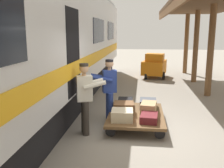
{
  "coord_description": "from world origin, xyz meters",
  "views": [
    {
      "loc": [
        0.23,
        5.88,
        2.43
      ],
      "look_at": [
        0.95,
        -0.31,
        1.15
      ],
      "focal_mm": 41.36,
      "sensor_mm": 36.0,
      "label": 1
    }
  ],
  "objects": [
    {
      "name": "baggage_tug",
      "position": [
        -0.43,
        -7.86,
        0.63
      ],
      "size": [
        1.43,
        1.89,
        1.3
      ],
      "color": "orange",
      "rests_on": "ground_plane"
    },
    {
      "name": "suitcase_maroon_trunk",
      "position": [
        0.03,
        -0.04,
        0.4
      ],
      "size": [
        0.45,
        0.6,
        0.18
      ],
      "primitive_type": "cube",
      "rotation": [
        0.0,
        0.0,
        -0.1
      ],
      "color": "maroon",
      "rests_on": "luggage_cart"
    },
    {
      "name": "suitcase_cream_canvas",
      "position": [
        0.67,
        -0.04,
        0.45
      ],
      "size": [
        0.54,
        0.52,
        0.26
      ],
      "primitive_type": "cube",
      "rotation": [
        0.0,
        0.0,
        0.05
      ],
      "color": "beige",
      "rests_on": "luggage_cart"
    },
    {
      "name": "porter_in_overalls",
      "position": [
        1.1,
        -0.81,
        0.93
      ],
      "size": [
        0.73,
        0.57,
        1.7
      ],
      "color": "navy",
      "rests_on": "ground_plane"
    },
    {
      "name": "porter_by_door",
      "position": [
        1.53,
        0.11,
        0.93
      ],
      "size": [
        0.73,
        0.58,
        1.7
      ],
      "color": "#332D28",
      "rests_on": "ground_plane"
    },
    {
      "name": "suitcase_black_hardshell",
      "position": [
        0.67,
        -1.19,
        0.43
      ],
      "size": [
        0.43,
        0.62,
        0.22
      ],
      "primitive_type": "cube",
      "rotation": [
        0.0,
        0.0,
        0.04
      ],
      "color": "black",
      "rests_on": "luggage_cart"
    },
    {
      "name": "train_car",
      "position": [
        3.32,
        0.0,
        2.06
      ],
      "size": [
        3.02,
        20.72,
        4.0
      ],
      "color": "silver",
      "rests_on": "ground_plane"
    },
    {
      "name": "ground_plane",
      "position": [
        0.0,
        0.0,
        0.0
      ],
      "size": [
        60.0,
        60.0,
        0.0
      ],
      "primitive_type": "plane",
      "color": "gray"
    },
    {
      "name": "suitcase_tan_vintage",
      "position": [
        0.03,
        -0.61,
        0.46
      ],
      "size": [
        0.44,
        0.62,
        0.3
      ],
      "primitive_type": "cube",
      "rotation": [
        0.0,
        0.0,
        -0.13
      ],
      "color": "tan",
      "rests_on": "luggage_cart"
    },
    {
      "name": "luggage_cart",
      "position": [
        0.35,
        -0.61,
        0.27
      ],
      "size": [
        1.42,
        2.09,
        0.32
      ],
      "color": "brown",
      "rests_on": "ground_plane"
    },
    {
      "name": "suitcase_slate_roller",
      "position": [
        0.03,
        -1.19,
        0.43
      ],
      "size": [
        0.46,
        0.56,
        0.23
      ],
      "primitive_type": "cube",
      "rotation": [
        0.0,
        0.0,
        -0.01
      ],
      "color": "#4C515B",
      "rests_on": "luggage_cart"
    },
    {
      "name": "suitcase_brown_leather",
      "position": [
        0.67,
        -0.61,
        0.46
      ],
      "size": [
        0.54,
        0.51,
        0.28
      ],
      "primitive_type": "cube",
      "rotation": [
        0.0,
        0.0,
        0.07
      ],
      "color": "brown",
      "rests_on": "luggage_cart"
    }
  ]
}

